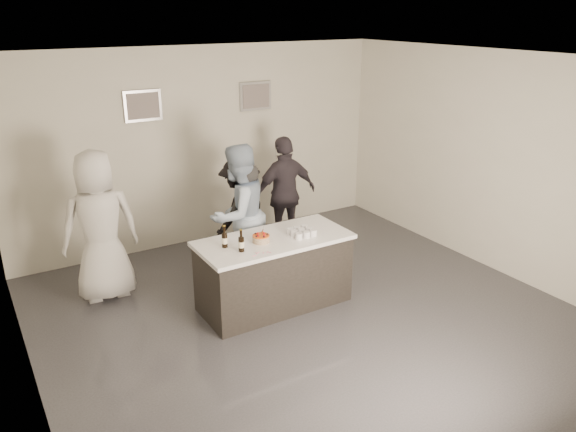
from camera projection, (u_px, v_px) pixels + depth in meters
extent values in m
plane|color=#3D3D42|center=(310.00, 318.00, 6.72)|extent=(6.00, 6.00, 0.00)
plane|color=white|center=(314.00, 60.00, 5.68)|extent=(6.00, 6.00, 0.00)
cube|color=silver|center=(204.00, 146.00, 8.61)|extent=(6.00, 0.04, 3.00)
cube|color=silver|center=(556.00, 321.00, 3.80)|extent=(6.00, 0.04, 3.00)
cube|color=silver|center=(16.00, 259.00, 4.74)|extent=(0.04, 6.00, 3.00)
cube|color=silver|center=(495.00, 163.00, 7.66)|extent=(0.04, 6.00, 3.00)
cube|color=#B2B2B7|center=(143.00, 106.00, 7.90)|extent=(0.54, 0.04, 0.44)
cube|color=#B2B2B7|center=(255.00, 96.00, 8.78)|extent=(0.54, 0.04, 0.44)
cube|color=white|center=(274.00, 272.00, 6.88)|extent=(1.86, 0.86, 0.90)
cylinder|color=orange|center=(261.00, 239.00, 6.60)|extent=(0.20, 0.20, 0.08)
cylinder|color=black|center=(225.00, 237.00, 6.43)|extent=(0.07, 0.07, 0.26)
cylinder|color=black|center=(241.00, 241.00, 6.32)|extent=(0.07, 0.07, 0.26)
cube|color=gold|center=(302.00, 232.00, 6.82)|extent=(0.30, 0.30, 0.08)
cube|color=pink|center=(260.00, 254.00, 6.29)|extent=(0.24, 0.08, 0.01)
imported|color=black|center=(246.00, 223.00, 7.48)|extent=(0.69, 0.60, 1.61)
imported|color=#9AB0C9|center=(238.00, 215.00, 7.37)|extent=(1.11, 0.99, 1.88)
imported|color=silver|center=(100.00, 226.00, 6.92)|extent=(0.98, 0.67, 1.93)
imported|color=#373139|center=(285.00, 194.00, 8.43)|extent=(1.03, 0.44, 1.75)
imported|color=black|center=(240.00, 212.00, 7.94)|extent=(1.16, 0.99, 1.56)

